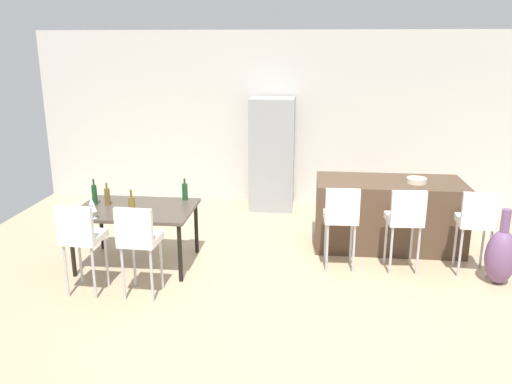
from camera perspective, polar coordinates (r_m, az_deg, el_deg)
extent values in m
plane|color=tan|center=(6.47, 8.10, -8.66)|extent=(10.00, 10.00, 0.00)
cube|color=beige|center=(8.95, 7.89, 7.94)|extent=(10.00, 0.12, 2.90)
cube|color=#4C3828|center=(7.26, 14.30, -2.33)|extent=(1.94, 0.91, 0.92)
cube|color=white|center=(6.40, 9.28, -2.73)|extent=(0.41, 0.41, 0.08)
cube|color=white|center=(6.17, 9.50, -1.30)|extent=(0.40, 0.07, 0.36)
cylinder|color=#B2B2B7|center=(6.66, 7.65, -5.08)|extent=(0.03, 0.03, 0.61)
cylinder|color=#B2B2B7|center=(6.69, 10.40, -5.11)|extent=(0.03, 0.03, 0.61)
cylinder|color=#B2B2B7|center=(6.36, 7.82, -6.11)|extent=(0.03, 0.03, 0.61)
cylinder|color=#B2B2B7|center=(6.39, 10.70, -6.14)|extent=(0.03, 0.03, 0.61)
cube|color=white|center=(6.49, 15.92, -2.88)|extent=(0.43, 0.43, 0.08)
cube|color=white|center=(6.27, 16.43, -1.48)|extent=(0.40, 0.09, 0.36)
cylinder|color=#B2B2B7|center=(6.72, 14.06, -5.23)|extent=(0.03, 0.03, 0.61)
cylinder|color=#B2B2B7|center=(6.79, 16.71, -5.20)|extent=(0.03, 0.03, 0.61)
cylinder|color=#B2B2B7|center=(6.43, 14.63, -6.26)|extent=(0.03, 0.03, 0.61)
cylinder|color=#B2B2B7|center=(6.51, 17.39, -6.21)|extent=(0.03, 0.03, 0.61)
cube|color=white|center=(6.69, 22.92, -3.01)|extent=(0.43, 0.43, 0.08)
cube|color=white|center=(6.47, 23.44, -1.64)|extent=(0.40, 0.09, 0.36)
cylinder|color=#B2B2B7|center=(6.91, 21.04, -5.24)|extent=(0.03, 0.03, 0.61)
cylinder|color=#B2B2B7|center=(6.98, 23.63, -5.31)|extent=(0.03, 0.03, 0.61)
cylinder|color=#B2B2B7|center=(6.62, 21.53, -6.23)|extent=(0.03, 0.03, 0.61)
cylinder|color=#B2B2B7|center=(6.69, 24.23, -6.29)|extent=(0.03, 0.03, 0.61)
cube|color=#4C4238|center=(6.55, -13.07, -1.87)|extent=(1.42, 0.99, 0.04)
cylinder|color=black|center=(7.28, -16.63, -3.39)|extent=(0.05, 0.05, 0.70)
cylinder|color=black|center=(6.89, -6.58, -3.90)|extent=(0.05, 0.05, 0.70)
cylinder|color=black|center=(6.53, -19.52, -5.89)|extent=(0.05, 0.05, 0.70)
cylinder|color=black|center=(6.10, -8.36, -6.67)|extent=(0.05, 0.05, 0.70)
cube|color=white|center=(5.99, -18.37, -4.70)|extent=(0.42, 0.42, 0.08)
cube|color=white|center=(5.77, -19.33, -3.23)|extent=(0.40, 0.08, 0.36)
cylinder|color=#B2B2B7|center=(6.31, -18.74, -7.02)|extent=(0.03, 0.03, 0.61)
cylinder|color=#B2B2B7|center=(6.18, -16.09, -7.31)|extent=(0.03, 0.03, 0.61)
cylinder|color=#B2B2B7|center=(6.06, -20.13, -8.15)|extent=(0.03, 0.03, 0.61)
cylinder|color=#B2B2B7|center=(5.91, -17.39, -8.49)|extent=(0.03, 0.03, 0.61)
cube|color=white|center=(5.76, -12.55, -5.08)|extent=(0.42, 0.42, 0.08)
cube|color=white|center=(5.53, -13.31, -3.57)|extent=(0.40, 0.08, 0.36)
cylinder|color=#B2B2B7|center=(6.08, -13.24, -7.47)|extent=(0.03, 0.03, 0.61)
cylinder|color=#B2B2B7|center=(5.97, -10.36, -7.74)|extent=(0.03, 0.03, 0.61)
cylinder|color=#B2B2B7|center=(5.81, -14.40, -8.69)|extent=(0.03, 0.03, 0.61)
cylinder|color=#B2B2B7|center=(5.70, -11.39, -9.00)|extent=(0.03, 0.03, 0.61)
cylinder|color=brown|center=(6.11, -13.47, -1.71)|extent=(0.07, 0.07, 0.26)
cylinder|color=brown|center=(6.06, -13.57, -0.16)|extent=(0.03, 0.03, 0.09)
cylinder|color=#194723|center=(6.73, -7.82, 0.02)|extent=(0.07, 0.07, 0.21)
cylinder|color=#194723|center=(6.69, -7.86, 1.18)|extent=(0.03, 0.03, 0.07)
cylinder|color=brown|center=(6.72, -16.02, -0.50)|extent=(0.07, 0.07, 0.21)
cylinder|color=brown|center=(6.68, -16.11, 0.67)|extent=(0.02, 0.02, 0.07)
cylinder|color=#194723|center=(6.78, -17.31, -0.29)|extent=(0.06, 0.06, 0.25)
cylinder|color=#194723|center=(6.74, -17.43, 1.04)|extent=(0.02, 0.02, 0.08)
cylinder|color=silver|center=(6.28, -17.28, -2.76)|extent=(0.06, 0.06, 0.00)
cylinder|color=silver|center=(6.27, -17.32, -2.39)|extent=(0.01, 0.01, 0.08)
cone|color=silver|center=(6.24, -17.38, -1.65)|extent=(0.07, 0.07, 0.09)
cylinder|color=silver|center=(6.54, -17.54, -2.03)|extent=(0.06, 0.06, 0.00)
cylinder|color=silver|center=(6.53, -17.57, -1.68)|extent=(0.01, 0.01, 0.08)
cone|color=silver|center=(6.50, -17.64, -0.96)|extent=(0.07, 0.07, 0.09)
cylinder|color=silver|center=(6.44, -18.75, -2.41)|extent=(0.06, 0.06, 0.00)
cylinder|color=silver|center=(6.43, -18.78, -2.05)|extent=(0.01, 0.01, 0.08)
cone|color=silver|center=(6.41, -18.85, -1.33)|extent=(0.07, 0.07, 0.09)
cube|color=#939699|center=(8.63, 1.79, 4.21)|extent=(0.72, 0.68, 1.84)
cylinder|color=beige|center=(7.11, 17.22, 1.22)|extent=(0.26, 0.26, 0.07)
ellipsoid|color=#704C75|center=(6.62, 25.28, -6.49)|extent=(0.34, 0.34, 0.65)
cylinder|color=#704C75|center=(6.48, 25.74, -2.88)|extent=(0.10, 0.10, 0.27)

